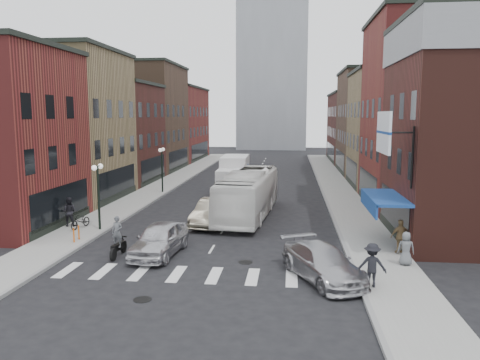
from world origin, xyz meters
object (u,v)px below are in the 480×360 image
motorcycle_rider (118,238)px  parked_bicycle (80,221)px  bike_rack (76,234)px  ped_right_b (401,237)px  ped_left_solo (69,212)px  box_truck (234,175)px  curb_car (323,263)px  ped_right_c (406,248)px  streetlamp_near (98,184)px  sedan_left_near (159,239)px  sedan_left_far (213,212)px  streetlamp_far (162,161)px  transit_bus (249,194)px  billboard_sign (386,134)px  ped_right_a (372,265)px

motorcycle_rider → parked_bicycle: motorcycle_rider is taller
bike_rack → ped_right_b: (17.20, -0.46, 0.46)m
parked_bicycle → ped_left_solo: 1.14m
box_truck → curb_car: bearing=-74.4°
ped_right_b → ped_right_c: 1.89m
streetlamp_near → ped_left_solo: size_ratio=2.25×
motorcycle_rider → ped_right_b: size_ratio=1.21×
ped_right_c → bike_rack: bearing=-3.5°
sedan_left_near → sedan_left_far: 6.88m
parked_bicycle → ped_right_b: size_ratio=1.01×
box_truck → ped_right_b: size_ratio=4.41×
streetlamp_far → ped_right_b: 24.23m
transit_bus → streetlamp_far: bearing=139.4°
bike_rack → sedan_left_near: size_ratio=0.17×
transit_bus → parked_bicycle: (-9.86, -5.15, -1.00)m
transit_bus → ped_right_b: bearing=-40.2°
ped_left_solo → ped_right_b: 19.56m
ped_left_solo → ped_right_c: 19.83m
curb_car → ped_right_b: size_ratio=2.94×
bike_rack → box_truck: 18.79m
streetlamp_near → parked_bicycle: size_ratio=2.35×
box_truck → transit_bus: bearing=-78.1°
streetlamp_near → ped_right_b: size_ratio=2.38×
ped_left_solo → box_truck: bearing=-128.0°
billboard_sign → streetlamp_far: 23.92m
billboard_sign → transit_bus: bearing=130.2°
motorcycle_rider → ped_left_solo: (-5.18, 5.39, 0.09)m
streetlamp_near → curb_car: streetlamp_near is taller
sedan_left_far → ped_right_b: size_ratio=2.94×
box_truck → sedan_left_far: bearing=-90.3°
streetlamp_near → sedan_left_far: size_ratio=0.81×
sedan_left_near → ped_left_solo: 8.63m
sedan_left_near → parked_bicycle: 7.60m
curb_car → streetlamp_near: bearing=125.8°
parked_bicycle → ped_right_b: bearing=1.9°
billboard_sign → parked_bicycle: size_ratio=2.12×
ped_right_a → motorcycle_rider: bearing=-9.1°
sedan_left_far → transit_bus: bearing=61.0°
curb_car → ped_right_b: (4.08, 3.83, 0.28)m
billboard_sign → streetlamp_far: billboard_sign is taller
curb_car → ped_right_c: (3.91, 1.96, 0.20)m
streetlamp_far → ped_right_a: bearing=-56.1°
ped_right_c → box_truck: bearing=-58.0°
sedan_left_far → ped_left_solo: (-8.76, -1.86, 0.23)m
streetlamp_far → ped_right_a: 26.58m
curb_car → ped_left_solo: size_ratio=2.77×
streetlamp_far → ped_right_a: size_ratio=2.29×
ped_right_a → ped_left_solo: bearing=-20.8°
transit_bus → ped_left_solo: 11.79m
bike_rack → ped_right_a: size_ratio=0.45×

